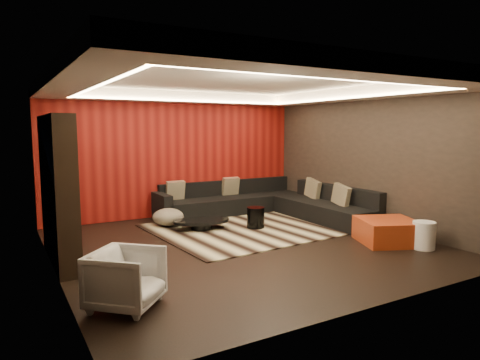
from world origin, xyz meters
TOP-DOWN VIEW (x-y plane):
  - floor at (0.00, 0.00)m, footprint 6.00×6.00m
  - ceiling at (0.00, 0.00)m, footprint 6.00×6.00m
  - wall_back at (0.00, 3.01)m, footprint 6.00×0.02m
  - wall_left at (-3.01, 0.00)m, footprint 0.02×6.00m
  - wall_right at (3.01, 0.00)m, footprint 0.02×6.00m
  - red_feature_wall at (0.00, 2.97)m, footprint 5.98×0.05m
  - soffit_back at (0.00, 2.70)m, footprint 6.00×0.60m
  - soffit_front at (0.00, -2.70)m, footprint 6.00×0.60m
  - soffit_left at (-2.70, 0.00)m, footprint 0.60×4.80m
  - soffit_right at (2.70, 0.00)m, footprint 0.60×4.80m
  - cove_back at (0.00, 2.36)m, footprint 4.80×0.08m
  - cove_front at (0.00, -2.36)m, footprint 4.80×0.08m
  - cove_left at (-2.36, 0.00)m, footprint 0.08×4.80m
  - cove_right at (2.36, 0.00)m, footprint 0.08×4.80m
  - tv_surround at (-2.85, 0.60)m, footprint 0.30×2.00m
  - tv_screen at (-2.69, 0.60)m, footprint 0.04×1.30m
  - tv_shelf at (-2.69, 0.60)m, footprint 0.04×1.60m
  - rug at (0.90, 0.99)m, footprint 4.20×3.27m
  - coffee_table at (-0.16, 1.34)m, footprint 1.33×1.33m
  - drum_stool at (0.84, 0.90)m, footprint 0.43×0.43m
  - striped_pouf at (-0.62, 1.97)m, footprint 0.80×0.80m
  - white_side_table at (2.50, -1.74)m, footprint 0.43×0.43m
  - orange_ottoman at (2.27, -1.17)m, footprint 1.23×1.23m
  - armchair at (-2.45, -1.61)m, footprint 1.02×1.02m
  - sectional_sofa at (1.73, 1.86)m, footprint 3.65×3.50m
  - throw_pillows at (1.60, 1.81)m, footprint 3.12×2.75m

SIDE VIEW (x-z plane):
  - floor at x=0.00m, z-range -0.02..0.00m
  - rug at x=0.90m, z-range 0.00..0.02m
  - coffee_table at x=-0.16m, z-range 0.02..0.21m
  - striped_pouf at x=-0.62m, z-range 0.02..0.37m
  - orange_ottoman at x=2.27m, z-range 0.00..0.42m
  - drum_stool at x=0.84m, z-range 0.02..0.43m
  - white_side_table at x=2.50m, z-range 0.00..0.46m
  - sectional_sofa at x=1.73m, z-range -0.11..0.64m
  - armchair at x=-2.45m, z-range 0.00..0.66m
  - throw_pillows at x=1.60m, z-range 0.37..0.87m
  - tv_shelf at x=-2.69m, z-range 0.68..0.72m
  - tv_surround at x=-2.85m, z-range 0.00..2.20m
  - wall_back at x=0.00m, z-range 0.00..2.80m
  - wall_left at x=-3.01m, z-range 0.00..2.80m
  - wall_right at x=3.01m, z-range 0.00..2.80m
  - red_feature_wall at x=0.00m, z-range 0.01..2.79m
  - tv_screen at x=-2.69m, z-range 1.05..1.85m
  - cove_back at x=0.00m, z-range 2.58..2.62m
  - cove_front at x=0.00m, z-range 2.58..2.62m
  - cove_left at x=-2.36m, z-range 2.58..2.62m
  - cove_right at x=2.36m, z-range 2.58..2.62m
  - soffit_back at x=0.00m, z-range 2.58..2.80m
  - soffit_front at x=0.00m, z-range 2.58..2.80m
  - soffit_left at x=-2.70m, z-range 2.58..2.80m
  - soffit_right at x=2.70m, z-range 2.58..2.80m
  - ceiling at x=0.00m, z-range 2.80..2.82m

